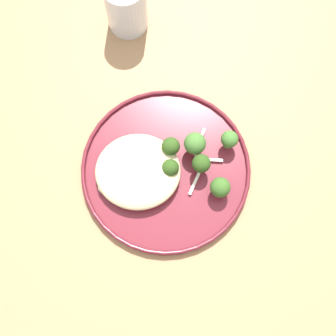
# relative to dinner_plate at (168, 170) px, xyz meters

# --- Properties ---
(ground) EXTENTS (6.00, 6.00, 0.00)m
(ground) POSITION_rel_dinner_plate_xyz_m (-0.01, 0.04, -0.75)
(ground) COLOR #665B51
(wooden_dining_table) EXTENTS (1.40, 1.00, 0.74)m
(wooden_dining_table) POSITION_rel_dinner_plate_xyz_m (-0.01, 0.04, -0.09)
(wooden_dining_table) COLOR #9E754C
(wooden_dining_table) RESTS_ON ground
(dinner_plate) EXTENTS (0.29, 0.29, 0.02)m
(dinner_plate) POSITION_rel_dinner_plate_xyz_m (0.00, 0.00, 0.00)
(dinner_plate) COLOR maroon
(dinner_plate) RESTS_ON wooden_dining_table
(noodle_bed) EXTENTS (0.14, 0.13, 0.04)m
(noodle_bed) POSITION_rel_dinner_plate_xyz_m (0.05, 0.01, 0.02)
(noodle_bed) COLOR beige
(noodle_bed) RESTS_ON dinner_plate
(seared_scallop_tiny_bay) EXTENTS (0.03, 0.03, 0.02)m
(seared_scallop_tiny_bay) POSITION_rel_dinner_plate_xyz_m (0.07, 0.02, 0.01)
(seared_scallop_tiny_bay) COLOR #DBB77A
(seared_scallop_tiny_bay) RESTS_ON dinner_plate
(seared_scallop_front_small) EXTENTS (0.02, 0.02, 0.01)m
(seared_scallop_front_small) POSITION_rel_dinner_plate_xyz_m (0.06, -0.00, 0.01)
(seared_scallop_front_small) COLOR beige
(seared_scallop_front_small) RESTS_ON dinner_plate
(seared_scallop_on_noodles) EXTENTS (0.03, 0.03, 0.02)m
(seared_scallop_on_noodles) POSITION_rel_dinner_plate_xyz_m (0.06, -0.03, 0.01)
(seared_scallop_on_noodles) COLOR #DBB77A
(seared_scallop_on_noodles) RESTS_ON dinner_plate
(seared_scallop_half_hidden) EXTENTS (0.04, 0.04, 0.01)m
(seared_scallop_half_hidden) POSITION_rel_dinner_plate_xyz_m (0.02, 0.01, 0.01)
(seared_scallop_half_hidden) COLOR #E5C689
(seared_scallop_half_hidden) RESTS_ON dinner_plate
(seared_scallop_left_edge) EXTENTS (0.03, 0.03, 0.01)m
(seared_scallop_left_edge) POSITION_rel_dinner_plate_xyz_m (0.09, -0.01, 0.01)
(seared_scallop_left_edge) COLOR #DBB77A
(seared_scallop_left_edge) RESTS_ON dinner_plate
(seared_scallop_rear_pale) EXTENTS (0.03, 0.03, 0.02)m
(seared_scallop_rear_pale) POSITION_rel_dinner_plate_xyz_m (0.03, -0.03, 0.01)
(seared_scallop_rear_pale) COLOR beige
(seared_scallop_rear_pale) RESTS_ON dinner_plate
(seared_scallop_center_golden) EXTENTS (0.02, 0.02, 0.01)m
(seared_scallop_center_golden) POSITION_rel_dinner_plate_xyz_m (0.10, 0.04, 0.01)
(seared_scallop_center_golden) COLOR beige
(seared_scallop_center_golden) RESTS_ON dinner_plate
(broccoli_floret_center_pile) EXTENTS (0.03, 0.03, 0.04)m
(broccoli_floret_center_pile) POSITION_rel_dinner_plate_xyz_m (-0.00, 0.00, 0.03)
(broccoli_floret_center_pile) COLOR #89A356
(broccoli_floret_center_pile) RESTS_ON dinner_plate
(broccoli_floret_right_tilted) EXTENTS (0.03, 0.03, 0.05)m
(broccoli_floret_right_tilted) POSITION_rel_dinner_plate_xyz_m (-0.06, -0.00, 0.03)
(broccoli_floret_right_tilted) COLOR #89A356
(broccoli_floret_right_tilted) RESTS_ON dinner_plate
(broccoli_floret_beside_noodles) EXTENTS (0.03, 0.03, 0.05)m
(broccoli_floret_beside_noodles) POSITION_rel_dinner_plate_xyz_m (-0.00, -0.03, 0.03)
(broccoli_floret_beside_noodles) COLOR #7A994C
(broccoli_floret_beside_noodles) RESTS_ON dinner_plate
(broccoli_floret_split_head) EXTENTS (0.04, 0.04, 0.05)m
(broccoli_floret_split_head) POSITION_rel_dinner_plate_xyz_m (-0.05, -0.04, 0.03)
(broccoli_floret_split_head) COLOR #7A994C
(broccoli_floret_split_head) RESTS_ON dinner_plate
(broccoli_floret_front_edge) EXTENTS (0.03, 0.03, 0.04)m
(broccoli_floret_front_edge) POSITION_rel_dinner_plate_xyz_m (-0.09, 0.04, 0.03)
(broccoli_floret_front_edge) COLOR #89A356
(broccoli_floret_front_edge) RESTS_ON dinner_plate
(broccoli_floret_tall_stalk) EXTENTS (0.03, 0.03, 0.05)m
(broccoli_floret_tall_stalk) POSITION_rel_dinner_plate_xyz_m (-0.11, -0.05, 0.03)
(broccoli_floret_tall_stalk) COLOR #7A994C
(broccoli_floret_tall_stalk) RESTS_ON dinner_plate
(onion_sliver_long_sliver) EXTENTS (0.05, 0.01, 0.00)m
(onion_sliver_long_sliver) POSITION_rel_dinner_plate_xyz_m (-0.07, -0.02, 0.01)
(onion_sliver_long_sliver) COLOR silver
(onion_sliver_long_sliver) RESTS_ON dinner_plate
(onion_sliver_curled_piece) EXTENTS (0.02, 0.04, 0.00)m
(onion_sliver_curled_piece) POSITION_rel_dinner_plate_xyz_m (-0.05, 0.02, 0.01)
(onion_sliver_curled_piece) COLOR silver
(onion_sliver_curled_piece) RESTS_ON dinner_plate
(onion_sliver_pale_crescent) EXTENTS (0.02, 0.05, 0.00)m
(onion_sliver_pale_crescent) POSITION_rel_dinner_plate_xyz_m (-0.06, -0.05, 0.01)
(onion_sliver_pale_crescent) COLOR silver
(onion_sliver_pale_crescent) RESTS_ON dinner_plate
(water_glass) EXTENTS (0.08, 0.08, 0.11)m
(water_glass) POSITION_rel_dinner_plate_xyz_m (0.08, -0.29, 0.04)
(water_glass) COLOR silver
(water_glass) RESTS_ON wooden_dining_table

